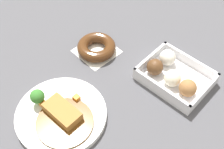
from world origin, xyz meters
The scene contains 4 objects.
ground_plane centered at (0.00, 0.00, 0.00)m, with size 1.60×1.60×0.00m, color #4C4C51.
curry_plate centered at (0.01, -0.15, 0.01)m, with size 0.24×0.24×0.07m.
donut_box centered at (0.16, 0.16, 0.02)m, with size 0.20×0.16×0.06m.
chocolate_ring_donut centered at (-0.09, 0.10, 0.02)m, with size 0.13×0.13×0.04m.
Camera 1 is at (0.40, -0.36, 0.69)m, focal length 47.37 mm.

